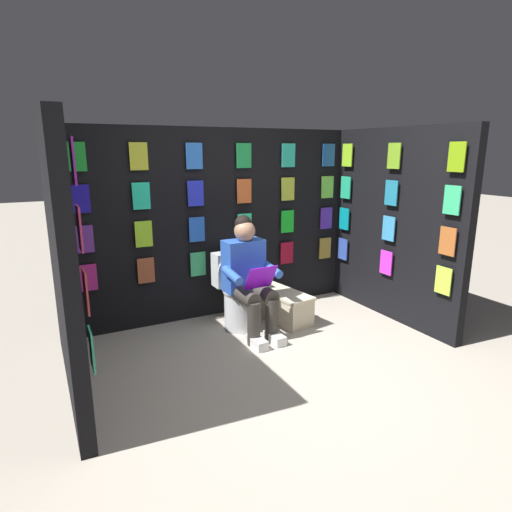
% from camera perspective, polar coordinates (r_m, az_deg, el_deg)
% --- Properties ---
extents(ground_plane, '(30.00, 30.00, 0.00)m').
position_cam_1_polar(ground_plane, '(3.51, 7.79, -17.26)').
color(ground_plane, '#B2A899').
extents(display_wall_back, '(3.29, 0.14, 2.04)m').
position_cam_1_polar(display_wall_back, '(4.74, -5.03, 4.29)').
color(display_wall_back, black).
rests_on(display_wall_back, ground).
extents(display_wall_left, '(0.14, 1.84, 2.04)m').
position_cam_1_polar(display_wall_left, '(4.85, 17.92, 3.88)').
color(display_wall_left, black).
rests_on(display_wall_left, ground).
extents(display_wall_right, '(0.14, 1.84, 2.04)m').
position_cam_1_polar(display_wall_right, '(3.45, -24.42, -0.56)').
color(display_wall_right, black).
rests_on(display_wall_right, ground).
extents(toilet, '(0.41, 0.56, 0.77)m').
position_cam_1_polar(toilet, '(4.51, -2.28, -5.30)').
color(toilet, white).
rests_on(toilet, ground).
extents(person_reading, '(0.54, 0.70, 1.19)m').
position_cam_1_polar(person_reading, '(4.24, -0.90, -2.69)').
color(person_reading, blue).
rests_on(person_reading, ground).
extents(comic_longbox_near, '(0.44, 0.86, 0.33)m').
position_cam_1_polar(comic_longbox_near, '(4.74, 3.14, -6.43)').
color(comic_longbox_near, beige).
rests_on(comic_longbox_near, ground).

